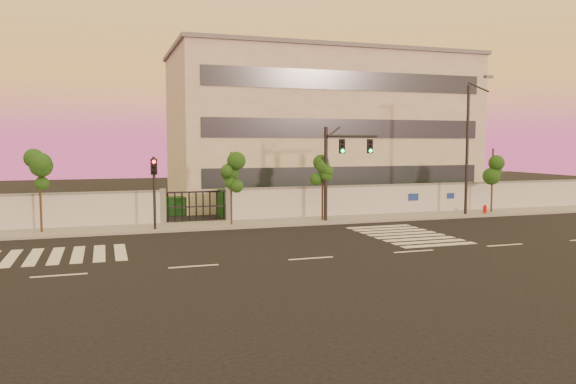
% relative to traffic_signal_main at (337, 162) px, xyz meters
% --- Properties ---
extents(ground, '(120.00, 120.00, 0.00)m').
position_rel_traffic_signal_main_xyz_m(ground, '(-5.42, -9.88, -3.74)').
color(ground, black).
rests_on(ground, ground).
extents(sidewalk, '(60.00, 3.00, 0.15)m').
position_rel_traffic_signal_main_xyz_m(sidewalk, '(-5.42, 0.62, -3.67)').
color(sidewalk, gray).
rests_on(sidewalk, ground).
extents(perimeter_wall, '(60.00, 0.36, 2.20)m').
position_rel_traffic_signal_main_xyz_m(perimeter_wall, '(-5.32, 2.12, -2.67)').
color(perimeter_wall, silver).
rests_on(perimeter_wall, ground).
extents(hedge_row, '(41.00, 4.25, 1.80)m').
position_rel_traffic_signal_main_xyz_m(hedge_row, '(-4.26, 4.86, -2.93)').
color(hedge_row, '#103510').
rests_on(hedge_row, ground).
extents(institutional_building, '(24.40, 12.40, 12.25)m').
position_rel_traffic_signal_main_xyz_m(institutional_building, '(3.58, 12.11, 2.41)').
color(institutional_building, '#BAB59E').
rests_on(institutional_building, ground).
extents(road_markings, '(57.00, 7.62, 0.02)m').
position_rel_traffic_signal_main_xyz_m(road_markings, '(-7.00, -6.12, -3.73)').
color(road_markings, silver).
rests_on(road_markings, ground).
extents(street_tree_c, '(1.53, 1.22, 4.48)m').
position_rel_traffic_signal_main_xyz_m(street_tree_c, '(-16.99, 0.58, -0.44)').
color(street_tree_c, '#382314').
rests_on(street_tree_c, ground).
extents(street_tree_d, '(1.34, 1.07, 4.41)m').
position_rel_traffic_signal_main_xyz_m(street_tree_d, '(-6.64, 0.14, -0.50)').
color(street_tree_d, '#382314').
rests_on(street_tree_d, ground).
extents(street_tree_e, '(1.36, 1.08, 4.07)m').
position_rel_traffic_signal_main_xyz_m(street_tree_e, '(-0.84, 0.28, -0.75)').
color(street_tree_e, '#382314').
rests_on(street_tree_e, ground).
extents(street_tree_f, '(1.57, 1.25, 4.56)m').
position_rel_traffic_signal_main_xyz_m(street_tree_f, '(11.83, 0.38, -0.38)').
color(street_tree_f, '#382314').
rests_on(street_tree_f, ground).
extents(traffic_signal_main, '(3.73, 0.73, 5.92)m').
position_rel_traffic_signal_main_xyz_m(traffic_signal_main, '(0.00, 0.00, 0.00)').
color(traffic_signal_main, black).
rests_on(traffic_signal_main, ground).
extents(traffic_signal_secondary, '(0.33, 0.33, 4.18)m').
position_rel_traffic_signal_main_xyz_m(traffic_signal_secondary, '(-11.11, -0.35, -1.09)').
color(traffic_signal_secondary, black).
rests_on(traffic_signal_secondary, ground).
extents(streetlight_east, '(0.55, 2.20, 9.16)m').
position_rel_traffic_signal_main_xyz_m(streetlight_east, '(9.40, -0.25, 1.21)').
color(streetlight_east, black).
rests_on(streetlight_east, ground).
extents(fire_hydrant, '(0.30, 0.28, 0.76)m').
position_rel_traffic_signal_main_xyz_m(fire_hydrant, '(10.86, -0.19, -3.37)').
color(fire_hydrant, red).
rests_on(fire_hydrant, ground).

